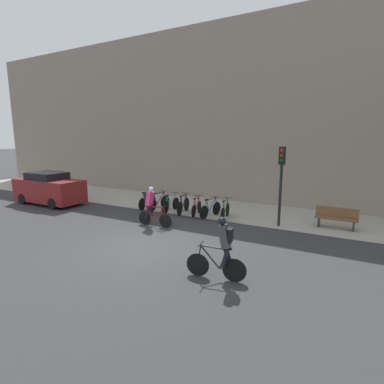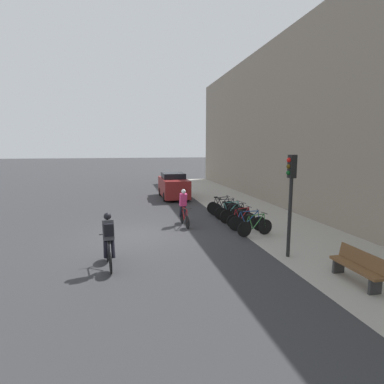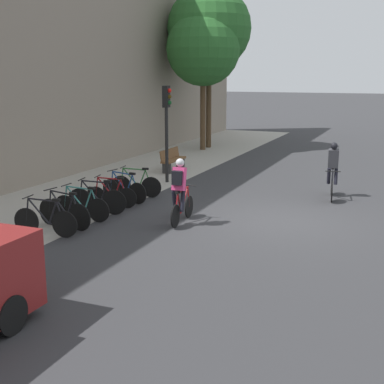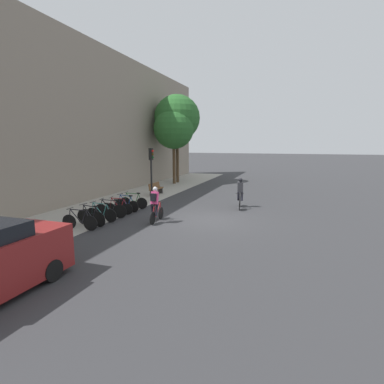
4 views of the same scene
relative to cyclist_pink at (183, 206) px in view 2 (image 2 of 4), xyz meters
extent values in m
plane|color=#333335|center=(1.31, -2.31, -0.95)|extent=(200.00, 200.00, 0.00)
cube|color=#A39E93|center=(1.31, 4.44, -0.94)|extent=(44.00, 4.50, 0.01)
cube|color=gray|center=(1.31, 6.99, 4.30)|extent=(44.00, 0.60, 10.50)
cylinder|color=black|center=(0.71, 0.04, -0.64)|extent=(0.61, 0.07, 0.61)
cylinder|color=black|center=(-0.34, -0.02, -0.64)|extent=(0.61, 0.07, 0.61)
cylinder|color=maroon|center=(0.35, 0.02, -0.36)|extent=(0.58, 0.08, 0.62)
cylinder|color=maroon|center=(-0.04, 0.00, -0.38)|extent=(0.27, 0.06, 0.58)
cylinder|color=maroon|center=(0.24, 0.01, -0.08)|extent=(0.78, 0.09, 0.07)
cylinder|color=maroon|center=(-0.13, -0.01, -0.65)|extent=(0.42, 0.06, 0.05)
cylinder|color=maroon|center=(-0.25, -0.02, -0.37)|extent=(0.22, 0.05, 0.56)
cylinder|color=maroon|center=(0.67, 0.04, -0.35)|extent=(0.12, 0.04, 0.59)
cylinder|color=black|center=(0.63, 0.04, -0.02)|extent=(0.06, 0.46, 0.03)
cube|color=black|center=(-0.15, -0.01, -0.05)|extent=(0.20, 0.09, 0.06)
cube|color=#DB3875|center=(-0.05, 0.00, 0.28)|extent=(0.34, 0.34, 0.63)
sphere|color=silver|center=(0.03, 0.00, 0.69)|extent=(0.23, 0.23, 0.22)
cylinder|color=black|center=(-0.10, -0.12, -0.30)|extent=(0.28, 0.13, 0.56)
cylinder|color=black|center=(-0.11, 0.10, -0.30)|extent=(0.25, 0.12, 0.56)
cube|color=black|center=(-0.19, -0.01, 0.33)|extent=(0.16, 0.27, 0.36)
cylinder|color=black|center=(4.04, -3.32, -0.62)|extent=(0.65, 0.13, 0.66)
cylinder|color=black|center=(5.07, -3.17, -0.62)|extent=(0.65, 0.13, 0.66)
cylinder|color=black|center=(4.39, -3.27, -0.34)|extent=(0.57, 0.12, 0.62)
cylinder|color=black|center=(4.77, -3.21, -0.35)|extent=(0.27, 0.08, 0.58)
cylinder|color=black|center=(4.50, -3.25, -0.05)|extent=(0.77, 0.15, 0.07)
cylinder|color=black|center=(4.86, -3.20, -0.63)|extent=(0.42, 0.09, 0.05)
cylinder|color=black|center=(4.98, -3.18, -0.34)|extent=(0.22, 0.06, 0.56)
cylinder|color=black|center=(4.08, -3.31, -0.33)|extent=(0.12, 0.05, 0.59)
cylinder|color=black|center=(4.12, -3.31, 0.00)|extent=(0.09, 0.46, 0.03)
cube|color=black|center=(4.88, -3.20, -0.03)|extent=(0.21, 0.11, 0.06)
cube|color=#3D3D42|center=(4.79, -3.21, 0.30)|extent=(0.36, 0.36, 0.63)
sphere|color=black|center=(4.71, -3.22, 0.71)|extent=(0.25, 0.25, 0.22)
cylinder|color=black|center=(4.82, -3.09, -0.27)|extent=(0.29, 0.15, 0.56)
cylinder|color=black|center=(4.85, -3.31, -0.27)|extent=(0.25, 0.14, 0.56)
cube|color=black|center=(4.92, -3.19, 0.35)|extent=(0.18, 0.28, 0.36)
cylinder|color=black|center=(-2.27, 3.11, -0.61)|extent=(0.12, 0.67, 0.67)
cylinder|color=black|center=(-2.15, 2.08, -0.61)|extent=(0.12, 0.67, 0.67)
cylinder|color=black|center=(-2.23, 2.76, -0.33)|extent=(0.11, 0.57, 0.62)
cylinder|color=black|center=(-2.18, 2.38, -0.35)|extent=(0.07, 0.27, 0.58)
cylinder|color=black|center=(-2.21, 2.65, -0.05)|extent=(0.13, 0.77, 0.07)
cylinder|color=black|center=(-2.17, 2.29, -0.62)|extent=(0.08, 0.42, 0.05)
cylinder|color=black|center=(-2.16, 2.18, -0.34)|extent=(0.06, 0.22, 0.56)
cylinder|color=black|center=(-2.27, 3.07, -0.32)|extent=(0.05, 0.12, 0.59)
cylinder|color=black|center=(-2.26, 3.03, 0.01)|extent=(0.46, 0.08, 0.03)
cube|color=black|center=(-2.17, 2.27, -0.02)|extent=(0.10, 0.21, 0.06)
cylinder|color=black|center=(-1.36, 3.12, -0.60)|extent=(0.14, 0.70, 0.70)
cylinder|color=black|center=(-1.52, 2.08, -0.60)|extent=(0.14, 0.70, 0.70)
cylinder|color=black|center=(-1.41, 2.76, -0.32)|extent=(0.13, 0.58, 0.62)
cylinder|color=black|center=(-1.47, 2.38, -0.33)|extent=(0.08, 0.27, 0.58)
cylinder|color=black|center=(-1.43, 2.65, -0.03)|extent=(0.16, 0.78, 0.07)
cylinder|color=black|center=(-1.49, 2.29, -0.61)|extent=(0.09, 0.42, 0.05)
cylinder|color=black|center=(-1.50, 2.17, -0.32)|extent=(0.06, 0.22, 0.56)
cylinder|color=black|center=(-1.37, 3.08, -0.31)|extent=(0.05, 0.12, 0.59)
cylinder|color=black|center=(-1.37, 3.03, 0.02)|extent=(0.46, 0.10, 0.03)
cube|color=black|center=(-1.49, 2.27, -0.01)|extent=(0.11, 0.21, 0.06)
cylinder|color=black|center=(-0.68, 3.12, -0.62)|extent=(0.05, 0.65, 0.65)
cylinder|color=black|center=(-0.66, 2.07, -0.62)|extent=(0.05, 0.65, 0.65)
cylinder|color=teal|center=(-0.67, 2.77, -0.34)|extent=(0.05, 0.58, 0.62)
cylinder|color=teal|center=(-0.66, 2.38, -0.35)|extent=(0.04, 0.27, 0.58)
cylinder|color=teal|center=(-0.67, 2.65, -0.05)|extent=(0.05, 0.78, 0.07)
cylinder|color=teal|center=(-0.66, 2.28, -0.63)|extent=(0.04, 0.42, 0.05)
cylinder|color=teal|center=(-0.66, 2.17, -0.34)|extent=(0.04, 0.22, 0.56)
cylinder|color=teal|center=(-0.68, 3.08, -0.33)|extent=(0.04, 0.12, 0.59)
cylinder|color=black|center=(-0.68, 3.04, 0.00)|extent=(0.46, 0.04, 0.03)
cube|color=black|center=(-0.66, 2.26, -0.03)|extent=(0.08, 0.20, 0.06)
cylinder|color=black|center=(0.01, 3.11, -0.59)|extent=(0.16, 0.70, 0.71)
cylinder|color=black|center=(0.19, 2.09, -0.59)|extent=(0.16, 0.70, 0.71)
cylinder|color=black|center=(0.07, 2.76, -0.31)|extent=(0.14, 0.56, 0.62)
cylinder|color=black|center=(0.14, 2.39, -0.33)|extent=(0.09, 0.27, 0.58)
cylinder|color=black|center=(0.09, 2.65, -0.03)|extent=(0.17, 0.76, 0.07)
cylinder|color=black|center=(0.16, 2.29, -0.60)|extent=(0.10, 0.41, 0.05)
cylinder|color=black|center=(0.18, 2.18, -0.32)|extent=(0.07, 0.22, 0.56)
cylinder|color=black|center=(0.02, 3.07, -0.30)|extent=(0.06, 0.12, 0.59)
cylinder|color=black|center=(0.03, 3.02, 0.03)|extent=(0.46, 0.11, 0.03)
cube|color=black|center=(0.16, 2.27, 0.00)|extent=(0.11, 0.21, 0.06)
cylinder|color=black|center=(0.79, 3.07, -0.64)|extent=(0.15, 0.61, 0.61)
cylinder|color=black|center=(0.96, 2.13, -0.64)|extent=(0.15, 0.61, 0.61)
cylinder|color=maroon|center=(0.85, 2.75, -0.36)|extent=(0.14, 0.53, 0.62)
cylinder|color=maroon|center=(0.91, 2.40, -0.37)|extent=(0.08, 0.25, 0.58)
cylinder|color=maroon|center=(0.86, 2.65, -0.08)|extent=(0.17, 0.71, 0.07)
cylinder|color=maroon|center=(0.93, 2.32, -0.65)|extent=(0.10, 0.38, 0.05)
cylinder|color=maroon|center=(0.95, 2.21, -0.37)|extent=(0.07, 0.21, 0.56)
cylinder|color=maroon|center=(0.79, 3.03, -0.35)|extent=(0.06, 0.12, 0.58)
cylinder|color=black|center=(0.80, 2.99, -0.02)|extent=(0.46, 0.11, 0.03)
cube|color=black|center=(0.93, 2.30, -0.05)|extent=(0.12, 0.21, 0.06)
cylinder|color=black|center=(1.74, 3.12, -0.62)|extent=(0.15, 0.65, 0.66)
cylinder|color=black|center=(1.55, 2.08, -0.62)|extent=(0.15, 0.65, 0.66)
cylinder|color=#1E478C|center=(1.67, 2.76, -0.34)|extent=(0.14, 0.58, 0.62)
cylinder|color=#1E478C|center=(1.60, 2.38, -0.35)|extent=(0.09, 0.27, 0.58)
cylinder|color=#1E478C|center=(1.65, 2.65, -0.05)|extent=(0.18, 0.78, 0.07)
cylinder|color=#1E478C|center=(1.59, 2.29, -0.63)|extent=(0.11, 0.42, 0.05)
cylinder|color=#1E478C|center=(1.56, 2.17, -0.34)|extent=(0.07, 0.22, 0.56)
cylinder|color=#1E478C|center=(1.73, 3.08, -0.33)|extent=(0.06, 0.12, 0.59)
cylinder|color=black|center=(1.72, 3.03, 0.00)|extent=(0.46, 0.11, 0.03)
cube|color=black|center=(1.58, 2.27, -0.03)|extent=(0.11, 0.21, 0.06)
cylinder|color=black|center=(2.34, 3.10, -0.61)|extent=(0.14, 0.66, 0.66)
cylinder|color=black|center=(2.49, 2.10, -0.61)|extent=(0.14, 0.66, 0.66)
cylinder|color=#2D6B33|center=(2.39, 2.76, -0.33)|extent=(0.13, 0.56, 0.62)
cylinder|color=#2D6B33|center=(2.45, 2.39, -0.35)|extent=(0.08, 0.26, 0.58)
cylinder|color=#2D6B33|center=(2.41, 2.65, -0.05)|extent=(0.16, 0.75, 0.07)
cylinder|color=#2D6B33|center=(2.46, 2.30, -0.62)|extent=(0.09, 0.41, 0.05)
cylinder|color=#2D6B33|center=(2.48, 2.19, -0.34)|extent=(0.06, 0.22, 0.56)
cylinder|color=#2D6B33|center=(2.34, 3.06, -0.32)|extent=(0.05, 0.12, 0.59)
cylinder|color=black|center=(2.35, 3.02, 0.01)|extent=(0.46, 0.10, 0.03)
cube|color=black|center=(2.46, 2.28, -0.02)|extent=(0.11, 0.21, 0.06)
cylinder|color=black|center=(4.92, 2.68, 0.78)|extent=(0.12, 0.12, 3.46)
cube|color=black|center=(4.92, 2.68, 2.13)|extent=(0.26, 0.20, 0.76)
sphere|color=red|center=(4.92, 2.55, 2.34)|extent=(0.15, 0.15, 0.15)
sphere|color=#4C380A|center=(4.92, 2.55, 2.13)|extent=(0.15, 0.15, 0.15)
sphere|color=#0C4719|center=(4.92, 2.55, 1.92)|extent=(0.15, 0.15, 0.15)
cube|color=brown|center=(7.15, 3.42, -0.50)|extent=(1.68, 0.40, 0.08)
cube|color=brown|center=(7.15, 3.60, -0.26)|extent=(1.68, 0.12, 0.40)
cube|color=#2D2D2D|center=(6.48, 3.42, -0.72)|extent=(0.08, 0.36, 0.45)
cube|color=#2D2D2D|center=(7.82, 3.42, -0.72)|extent=(0.08, 0.36, 0.45)
cube|color=maroon|center=(-7.87, 0.77, -0.13)|extent=(4.30, 1.78, 1.27)
cube|color=black|center=(-7.98, 0.77, 0.70)|extent=(2.06, 1.57, 0.40)
cylinder|color=black|center=(-6.54, -0.05, -0.64)|extent=(0.62, 0.20, 0.62)
cylinder|color=black|center=(-6.54, 1.58, -0.64)|extent=(0.62, 0.20, 0.62)
cylinder|color=black|center=(-9.20, -0.05, -0.64)|extent=(0.62, 0.20, 0.62)
cylinder|color=black|center=(-9.20, 1.58, -0.64)|extent=(0.62, 0.20, 0.62)
camera|label=1|loc=(7.68, -10.29, 2.88)|focal=28.00mm
camera|label=2|loc=(13.77, -2.65, 2.74)|focal=28.00mm
camera|label=3|loc=(-12.39, -5.46, 2.92)|focal=50.00mm
camera|label=4|loc=(-12.62, -6.26, 2.83)|focal=28.00mm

